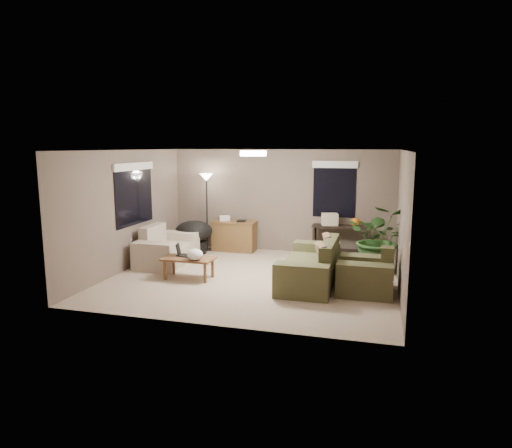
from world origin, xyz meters
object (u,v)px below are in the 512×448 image
(coffee_table, at_px, (189,261))
(houseplant, at_px, (380,245))
(desk, at_px, (234,236))
(main_sofa, at_px, (312,268))
(loveseat, at_px, (166,250))
(cat_scratching_post, at_px, (380,276))
(armchair, at_px, (366,276))
(floor_lamp, at_px, (206,186))
(console_table, at_px, (340,239))
(papasan_chair, at_px, (194,234))

(coffee_table, height_order, houseplant, houseplant)
(coffee_table, height_order, desk, desk)
(main_sofa, relative_size, loveseat, 1.38)
(desk, distance_m, houseplant, 3.63)
(coffee_table, distance_m, cat_scratching_post, 3.66)
(armchair, height_order, cat_scratching_post, armchair)
(floor_lamp, xyz_separation_m, cat_scratching_post, (4.19, -2.04, -1.38))
(main_sofa, bearing_deg, cat_scratching_post, 3.16)
(desk, xyz_separation_m, console_table, (2.59, 0.04, 0.06))
(cat_scratching_post, bearing_deg, coffee_table, -173.75)
(floor_lamp, relative_size, houseplant, 1.36)
(coffee_table, height_order, cat_scratching_post, cat_scratching_post)
(loveseat, height_order, desk, loveseat)
(main_sofa, height_order, papasan_chair, main_sofa)
(papasan_chair, bearing_deg, main_sofa, -28.47)
(coffee_table, bearing_deg, armchair, 0.37)
(houseplant, bearing_deg, floor_lamp, 168.11)
(loveseat, xyz_separation_m, armchair, (4.36, -0.92, 0.00))
(cat_scratching_post, bearing_deg, papasan_chair, 159.58)
(main_sofa, relative_size, console_table, 1.69)
(houseplant, relative_size, cat_scratching_post, 2.81)
(console_table, distance_m, floor_lamp, 3.47)
(desk, distance_m, console_table, 2.59)
(floor_lamp, bearing_deg, papasan_chair, -114.28)
(papasan_chair, bearing_deg, console_table, 8.91)
(desk, relative_size, floor_lamp, 0.58)
(coffee_table, height_order, floor_lamp, floor_lamp)
(console_table, xyz_separation_m, cat_scratching_post, (0.92, -2.17, -0.22))
(loveseat, xyz_separation_m, coffee_table, (0.96, -0.94, 0.06))
(papasan_chair, bearing_deg, cat_scratching_post, -20.42)
(main_sofa, xyz_separation_m, papasan_chair, (-3.13, 1.70, 0.17))
(console_table, bearing_deg, floor_lamp, -177.71)
(houseplant, bearing_deg, papasan_chair, 173.89)
(coffee_table, xyz_separation_m, papasan_chair, (-0.75, 2.03, 0.11))
(coffee_table, bearing_deg, papasan_chair, 110.20)
(floor_lamp, bearing_deg, armchair, -31.43)
(papasan_chair, bearing_deg, loveseat, -101.26)
(desk, distance_m, papasan_chair, 1.00)
(loveseat, relative_size, papasan_chair, 1.40)
(cat_scratching_post, bearing_deg, console_table, 112.99)
(cat_scratching_post, bearing_deg, main_sofa, -176.84)
(loveseat, height_order, coffee_table, loveseat)
(console_table, bearing_deg, cat_scratching_post, -67.01)
(main_sofa, xyz_separation_m, coffee_table, (-2.39, -0.33, 0.06))
(console_table, bearing_deg, armchair, -74.96)
(floor_lamp, bearing_deg, desk, 7.83)
(papasan_chair, height_order, cat_scratching_post, papasan_chair)
(main_sofa, xyz_separation_m, desk, (-2.27, 2.20, 0.08))
(coffee_table, xyz_separation_m, desk, (0.12, 2.53, 0.02))
(papasan_chair, distance_m, houseplant, 4.38)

